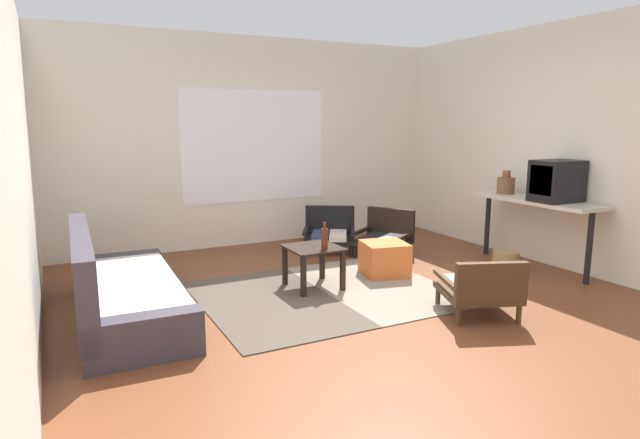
% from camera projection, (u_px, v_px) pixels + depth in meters
% --- Properties ---
extents(ground_plane, '(7.80, 7.80, 0.00)m').
position_uv_depth(ground_plane, '(379.00, 312.00, 4.60)').
color(ground_plane, brown).
extents(far_wall_with_window, '(5.60, 0.13, 2.70)m').
position_uv_depth(far_wall_with_window, '(253.00, 142.00, 7.04)').
color(far_wall_with_window, silver).
rests_on(far_wall_with_window, ground).
extents(side_wall_right, '(0.12, 6.60, 2.70)m').
position_uv_depth(side_wall_right, '(571.00, 147.00, 5.81)').
color(side_wall_right, silver).
rests_on(side_wall_right, ground).
extents(side_wall_left, '(0.12, 6.60, 2.70)m').
position_uv_depth(side_wall_left, '(11.00, 165.00, 3.43)').
color(side_wall_left, silver).
rests_on(side_wall_left, ground).
extents(area_rug, '(2.33, 1.94, 0.01)m').
position_uv_depth(area_rug, '(326.00, 293.00, 5.09)').
color(area_rug, '#4C4238').
rests_on(area_rug, ground).
extents(couch, '(0.86, 2.06, 0.77)m').
position_uv_depth(couch, '(119.00, 293.00, 4.41)').
color(couch, '#38333D').
rests_on(couch, ground).
extents(coffee_table, '(0.50, 0.51, 0.42)m').
position_uv_depth(coffee_table, '(313.00, 256.00, 5.22)').
color(coffee_table, black).
rests_on(coffee_table, ground).
extents(armchair_by_window, '(0.84, 0.82, 0.55)m').
position_uv_depth(armchair_by_window, '(329.00, 232.00, 6.77)').
color(armchair_by_window, black).
rests_on(armchair_by_window, ground).
extents(armchair_striped_foreground, '(0.77, 0.79, 0.52)m').
position_uv_depth(armchair_striped_foreground, '(481.00, 288.00, 4.47)').
color(armchair_striped_foreground, '#472D19').
rests_on(armchair_striped_foreground, ground).
extents(armchair_corner, '(0.78, 0.80, 0.56)m').
position_uv_depth(armchair_corner, '(385.00, 234.00, 6.53)').
color(armchair_corner, black).
rests_on(armchair_corner, ground).
extents(ottoman_orange, '(0.53, 0.53, 0.36)m').
position_uv_depth(ottoman_orange, '(384.00, 259.00, 5.67)').
color(ottoman_orange, '#D1662D').
rests_on(ottoman_orange, ground).
extents(console_shelf, '(0.48, 1.52, 0.79)m').
position_uv_depth(console_shelf, '(535.00, 206.00, 5.89)').
color(console_shelf, beige).
rests_on(console_shelf, ground).
extents(crt_television, '(0.49, 0.36, 0.44)m').
position_uv_depth(crt_television, '(557.00, 181.00, 5.61)').
color(crt_television, black).
rests_on(crt_television, console_shelf).
extents(clay_vase, '(0.20, 0.20, 0.27)m').
position_uv_depth(clay_vase, '(506.00, 185.00, 6.24)').
color(clay_vase, brown).
rests_on(clay_vase, console_shelf).
extents(glass_bottle, '(0.06, 0.06, 0.26)m').
position_uv_depth(glass_bottle, '(325.00, 238.00, 5.08)').
color(glass_bottle, '#5B2319').
rests_on(glass_bottle, coffee_table).
extents(wicker_basket, '(0.28, 0.28, 0.22)m').
position_uv_depth(wicker_basket, '(505.00, 261.00, 5.84)').
color(wicker_basket, '#9E7A4C').
rests_on(wicker_basket, ground).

